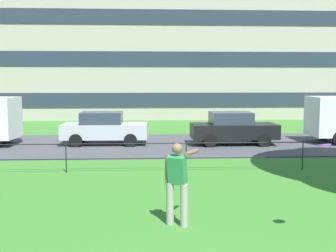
% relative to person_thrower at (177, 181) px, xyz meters
% --- Properties ---
extents(street_strip, '(80.00, 7.55, 0.01)m').
position_rel_person_thrower_xyz_m(street_strip, '(0.70, 11.22, -0.94)').
color(street_strip, '#424247').
rests_on(street_strip, ground).
extents(park_fence, '(39.51, 0.04, 1.00)m').
position_rel_person_thrower_xyz_m(park_fence, '(0.70, 5.23, -0.27)').
color(park_fence, black).
rests_on(park_fence, ground).
extents(person_thrower, '(0.75, 0.71, 1.74)m').
position_rel_person_thrower_xyz_m(person_thrower, '(0.00, 0.00, 0.00)').
color(person_thrower, gray).
rests_on(person_thrower, ground).
extents(frisbee, '(0.33, 0.33, 0.07)m').
position_rel_person_thrower_xyz_m(frisbee, '(2.62, -1.03, 0.90)').
color(frisbee, purple).
extents(car_silver_right, '(4.04, 1.88, 1.54)m').
position_rel_person_thrower_xyz_m(car_silver_right, '(-2.60, 11.44, -0.16)').
color(car_silver_right, '#B7BABF').
rests_on(car_silver_right, ground).
extents(car_black_center, '(4.01, 1.84, 1.54)m').
position_rel_person_thrower_xyz_m(car_black_center, '(3.48, 11.07, -0.16)').
color(car_black_center, black).
rests_on(car_black_center, ground).
extents(apartment_building_background, '(38.67, 12.10, 12.73)m').
position_rel_person_thrower_xyz_m(apartment_building_background, '(0.07, 29.38, 5.43)').
color(apartment_building_background, '#ADA393').
rests_on(apartment_building_background, ground).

